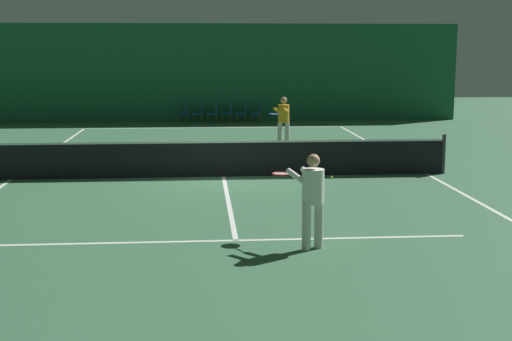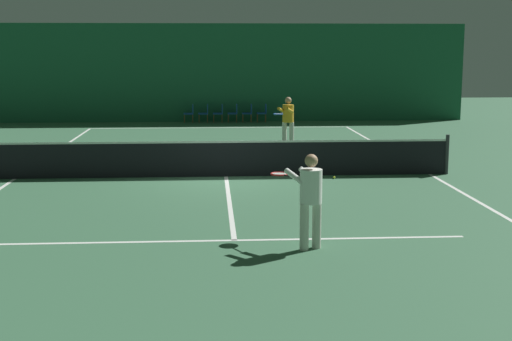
{
  "view_description": "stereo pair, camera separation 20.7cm",
  "coord_description": "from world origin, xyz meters",
  "px_view_note": "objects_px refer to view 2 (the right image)",
  "views": [
    {
      "loc": [
        -0.61,
        -18.57,
        3.34
      ],
      "look_at": [
        0.5,
        -4.53,
        0.93
      ],
      "focal_mm": 50.0,
      "sensor_mm": 36.0,
      "label": 1
    },
    {
      "loc": [
        -0.4,
        -18.58,
        3.34
      ],
      "look_at": [
        0.5,
        -4.53,
        0.93
      ],
      "focal_mm": 50.0,
      "sensor_mm": 36.0,
      "label": 2
    }
  ],
  "objects_px": {
    "tennis_ball": "(334,178)",
    "player_far": "(288,118)",
    "courtside_chair_0": "(190,112)",
    "courtside_chair_2": "(219,112)",
    "courtside_chair_5": "(263,112)",
    "tennis_net": "(226,157)",
    "courtside_chair_1": "(205,112)",
    "courtside_chair_4": "(249,112)",
    "player_near": "(309,194)",
    "courtside_chair_3": "(234,112)"
  },
  "relations": [
    {
      "from": "courtside_chair_4",
      "to": "player_far",
      "type": "bearing_deg",
      "value": 6.34
    },
    {
      "from": "tennis_net",
      "to": "courtside_chair_5",
      "type": "xyz_separation_m",
      "value": [
        2.03,
        14.08,
        -0.03
      ]
    },
    {
      "from": "tennis_net",
      "to": "tennis_ball",
      "type": "distance_m",
      "value": 2.89
    },
    {
      "from": "courtside_chair_0",
      "to": "courtside_chair_2",
      "type": "xyz_separation_m",
      "value": [
        1.34,
        0.0,
        0.0
      ]
    },
    {
      "from": "courtside_chair_5",
      "to": "tennis_ball",
      "type": "bearing_deg",
      "value": 3.03
    },
    {
      "from": "tennis_net",
      "to": "player_near",
      "type": "xyz_separation_m",
      "value": [
        1.24,
        -6.99,
        0.43
      ]
    },
    {
      "from": "courtside_chair_2",
      "to": "courtside_chair_3",
      "type": "xyz_separation_m",
      "value": [
        0.67,
        0.0,
        0.0
      ]
    },
    {
      "from": "tennis_net",
      "to": "tennis_ball",
      "type": "xyz_separation_m",
      "value": [
        2.8,
        -0.51,
        -0.48
      ]
    },
    {
      "from": "player_near",
      "to": "courtside_chair_5",
      "type": "bearing_deg",
      "value": -29.01
    },
    {
      "from": "courtside_chair_2",
      "to": "courtside_chair_3",
      "type": "distance_m",
      "value": 0.67
    },
    {
      "from": "courtside_chair_0",
      "to": "player_far",
      "type": "bearing_deg",
      "value": 23.6
    },
    {
      "from": "tennis_net",
      "to": "player_far",
      "type": "height_order",
      "value": "player_far"
    },
    {
      "from": "courtside_chair_0",
      "to": "courtside_chair_4",
      "type": "height_order",
      "value": "same"
    },
    {
      "from": "player_far",
      "to": "courtside_chair_5",
      "type": "distance_m",
      "value": 8.23
    },
    {
      "from": "courtside_chair_4",
      "to": "tennis_net",
      "type": "bearing_deg",
      "value": -5.52
    },
    {
      "from": "courtside_chair_3",
      "to": "courtside_chair_0",
      "type": "bearing_deg",
      "value": -90.0
    },
    {
      "from": "player_near",
      "to": "player_far",
      "type": "distance_m",
      "value": 12.9
    },
    {
      "from": "tennis_net",
      "to": "courtside_chair_0",
      "type": "xyz_separation_m",
      "value": [
        -1.31,
        14.08,
        -0.03
      ]
    },
    {
      "from": "courtside_chair_1",
      "to": "tennis_ball",
      "type": "relative_size",
      "value": 12.73
    },
    {
      "from": "player_near",
      "to": "player_far",
      "type": "xyz_separation_m",
      "value": [
        1.03,
        12.86,
        0.05
      ]
    },
    {
      "from": "tennis_ball",
      "to": "player_far",
      "type": "bearing_deg",
      "value": 94.74
    },
    {
      "from": "tennis_net",
      "to": "courtside_chair_4",
      "type": "height_order",
      "value": "tennis_net"
    },
    {
      "from": "courtside_chair_0",
      "to": "courtside_chair_5",
      "type": "distance_m",
      "value": 3.35
    },
    {
      "from": "player_far",
      "to": "tennis_ball",
      "type": "height_order",
      "value": "player_far"
    },
    {
      "from": "player_far",
      "to": "courtside_chair_0",
      "type": "distance_m",
      "value": 8.98
    },
    {
      "from": "player_far",
      "to": "courtside_chair_1",
      "type": "bearing_deg",
      "value": -134.96
    },
    {
      "from": "courtside_chair_0",
      "to": "tennis_ball",
      "type": "relative_size",
      "value": 12.73
    },
    {
      "from": "player_far",
      "to": "courtside_chair_2",
      "type": "xyz_separation_m",
      "value": [
        -2.25,
        8.21,
        -0.51
      ]
    },
    {
      "from": "courtside_chair_0",
      "to": "courtside_chair_2",
      "type": "height_order",
      "value": "same"
    },
    {
      "from": "courtside_chair_0",
      "to": "courtside_chair_5",
      "type": "relative_size",
      "value": 1.0
    },
    {
      "from": "player_near",
      "to": "courtside_chair_3",
      "type": "xyz_separation_m",
      "value": [
        -0.55,
        21.07,
        -0.46
      ]
    },
    {
      "from": "player_far",
      "to": "courtside_chair_4",
      "type": "height_order",
      "value": "player_far"
    },
    {
      "from": "player_far",
      "to": "courtside_chair_5",
      "type": "bearing_deg",
      "value": -152.84
    },
    {
      "from": "courtside_chair_2",
      "to": "tennis_net",
      "type": "bearing_deg",
      "value": -0.09
    },
    {
      "from": "courtside_chair_2",
      "to": "courtside_chair_4",
      "type": "distance_m",
      "value": 1.34
    },
    {
      "from": "courtside_chair_2",
      "to": "courtside_chair_3",
      "type": "bearing_deg",
      "value": 90.0
    },
    {
      "from": "player_far",
      "to": "courtside_chair_3",
      "type": "xyz_separation_m",
      "value": [
        -1.58,
        8.21,
        -0.51
      ]
    },
    {
      "from": "courtside_chair_2",
      "to": "courtside_chair_3",
      "type": "height_order",
      "value": "same"
    },
    {
      "from": "courtside_chair_4",
      "to": "courtside_chair_2",
      "type": "bearing_deg",
      "value": -90.0
    },
    {
      "from": "player_near",
      "to": "courtside_chair_0",
      "type": "xyz_separation_m",
      "value": [
        -2.56,
        21.07,
        -0.46
      ]
    },
    {
      "from": "tennis_net",
      "to": "courtside_chair_5",
      "type": "height_order",
      "value": "tennis_net"
    },
    {
      "from": "courtside_chair_5",
      "to": "tennis_net",
      "type": "bearing_deg",
      "value": -8.21
    },
    {
      "from": "courtside_chair_1",
      "to": "courtside_chair_3",
      "type": "bearing_deg",
      "value": 90.0
    },
    {
      "from": "tennis_ball",
      "to": "courtside_chair_1",
      "type": "bearing_deg",
      "value": 103.3
    },
    {
      "from": "tennis_net",
      "to": "courtside_chair_2",
      "type": "relative_size",
      "value": 14.29
    },
    {
      "from": "player_far",
      "to": "courtside_chair_0",
      "type": "height_order",
      "value": "player_far"
    },
    {
      "from": "tennis_net",
      "to": "courtside_chair_1",
      "type": "bearing_deg",
      "value": 92.63
    },
    {
      "from": "player_near",
      "to": "courtside_chair_1",
      "type": "height_order",
      "value": "player_near"
    },
    {
      "from": "courtside_chair_4",
      "to": "courtside_chair_5",
      "type": "relative_size",
      "value": 1.0
    },
    {
      "from": "courtside_chair_1",
      "to": "courtside_chair_3",
      "type": "xyz_separation_m",
      "value": [
        1.34,
        0.0,
        0.0
      ]
    }
  ]
}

